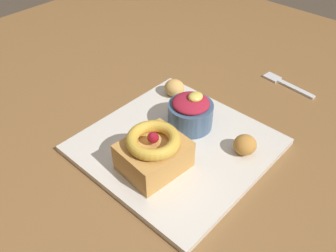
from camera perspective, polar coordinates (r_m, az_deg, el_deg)
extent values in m
cube|color=brown|center=(0.80, -6.59, 4.50)|extent=(1.34, 1.14, 0.04)
cylinder|color=brown|center=(1.63, -1.83, 9.61)|extent=(0.07, 0.07, 0.69)
cube|color=silver|center=(0.64, 1.32, -3.10)|extent=(0.30, 0.30, 0.01)
cube|color=#C68E47|center=(0.58, -2.31, -4.80)|extent=(0.11, 0.09, 0.05)
torus|color=gold|center=(0.55, -2.40, -2.24)|extent=(0.09, 0.09, 0.02)
sphere|color=maroon|center=(0.55, -2.41, -1.88)|extent=(0.02, 0.02, 0.02)
cylinder|color=#3D5675|center=(0.66, 3.60, 1.76)|extent=(0.08, 0.08, 0.05)
ellipsoid|color=#A31E33|center=(0.64, 3.70, 3.70)|extent=(0.07, 0.07, 0.02)
ellipsoid|color=#E5CC56|center=(0.64, 4.39, 4.66)|extent=(0.03, 0.03, 0.01)
ellipsoid|color=tan|center=(0.74, 1.03, 6.14)|extent=(0.04, 0.04, 0.03)
ellipsoid|color=#BC7F38|center=(0.62, 12.28, -2.91)|extent=(0.04, 0.04, 0.03)
cube|color=silver|center=(0.84, 19.79, 5.62)|extent=(0.02, 0.09, 0.00)
cube|color=silver|center=(0.86, 16.35, 7.50)|extent=(0.03, 0.04, 0.00)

